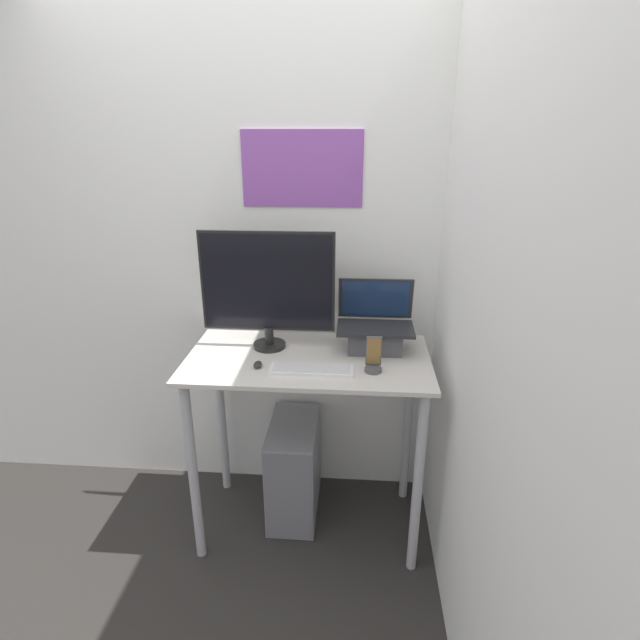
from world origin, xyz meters
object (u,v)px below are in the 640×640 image
at_px(mouse, 258,365).
at_px(computer_tower, 294,468).
at_px(keyboard, 312,369).
at_px(cell_phone, 373,360).
at_px(laptop, 375,331).
at_px(monitor, 267,288).

distance_m(mouse, computer_tower, 0.74).
bearing_deg(keyboard, cell_phone, 5.30).
bearing_deg(mouse, laptop, 24.22).
height_order(mouse, computer_tower, mouse).
height_order(laptop, mouse, laptop).
xyz_separation_m(laptop, monitor, (-0.49, -0.01, 0.20)).
height_order(monitor, keyboard, monitor).
bearing_deg(keyboard, computer_tower, 116.58).
distance_m(monitor, cell_phone, 0.58).
distance_m(keyboard, cell_phone, 0.26).
height_order(cell_phone, computer_tower, cell_phone).
relative_size(cell_phone, computer_tower, 0.31).
bearing_deg(cell_phone, laptop, 87.28).
bearing_deg(computer_tower, laptop, 1.93).
relative_size(mouse, cell_phone, 0.36).
bearing_deg(cell_phone, computer_tower, 150.91).
relative_size(keyboard, cell_phone, 2.21).
xyz_separation_m(laptop, keyboard, (-0.27, -0.25, -0.08)).
relative_size(monitor, computer_tower, 1.18).
bearing_deg(mouse, cell_phone, 0.54).
height_order(keyboard, mouse, mouse).
distance_m(laptop, mouse, 0.56).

